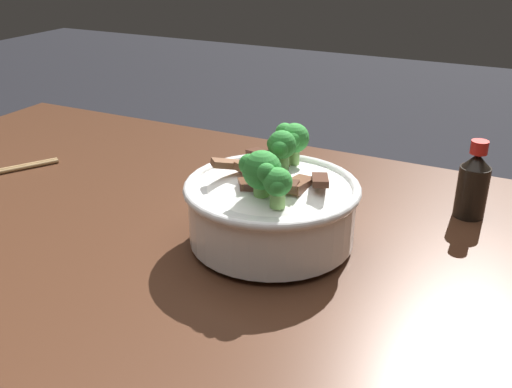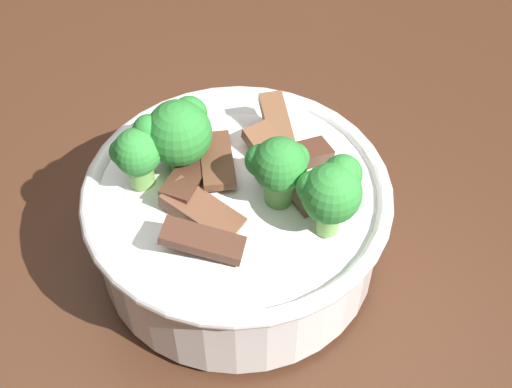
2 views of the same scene
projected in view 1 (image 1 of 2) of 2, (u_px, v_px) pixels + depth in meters
name	position (u px, v px, depth m)	size (l,w,h in m)	color
dining_table	(164.00, 320.00, 0.78)	(1.27, 0.88, 0.75)	#472819
rice_bowl	(272.00, 202.00, 0.72)	(0.22, 0.22, 0.14)	white
soy_sauce_bottle	(473.00, 184.00, 0.80)	(0.04, 0.04, 0.11)	black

